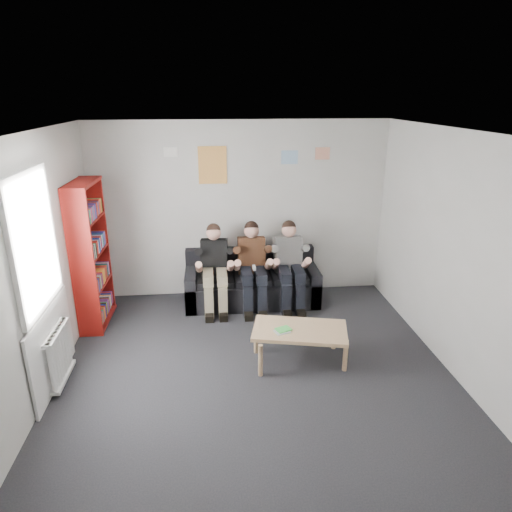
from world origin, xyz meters
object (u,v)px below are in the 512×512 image
Objects in this scene: sofa at (252,284)px; person_left at (215,269)px; person_right at (290,266)px; coffee_table at (300,333)px; bookshelf at (91,255)px; person_middle at (253,267)px.

person_left is (-0.56, -0.19, 0.34)m from sofa.
sofa is at bearing 156.34° from person_right.
coffee_table is at bearing -77.03° from sofa.
person_right reaches higher than sofa.
person_middle is (2.21, 0.27, -0.36)m from bookshelf.
sofa is at bearing 102.97° from coffee_table.
person_right is (0.56, -0.19, 0.35)m from sofa.
bookshelf reaches higher than person_middle.
sofa is 0.69m from person_right.
person_right is (1.12, -0.00, 0.01)m from person_left.
person_right reaches higher than coffee_table.
person_right reaches higher than person_left.
bookshelf is 1.72m from person_left.
person_middle reaches higher than person_left.
person_left is at bearing -161.18° from sofa.
person_middle is at bearing -90.00° from sofa.
person_left is 0.99× the size of person_middle.
bookshelf reaches higher than sofa.
sofa is 1.59× the size of person_left.
person_left is 1.12m from person_right.
person_right is at bearing -18.89° from sofa.
person_middle reaches higher than person_right.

